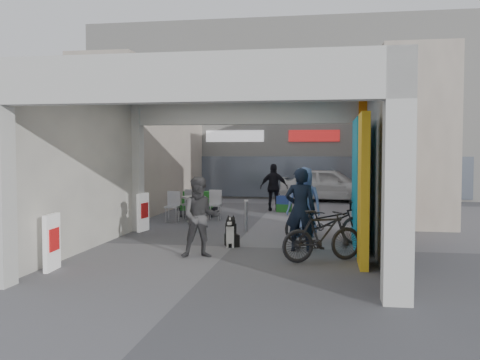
% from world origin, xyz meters
% --- Properties ---
extents(ground, '(90.00, 90.00, 0.00)m').
position_xyz_m(ground, '(0.00, 0.00, 0.00)').
color(ground, '#5C5C61').
rests_on(ground, ground).
extents(arcade_canopy, '(6.40, 6.45, 6.40)m').
position_xyz_m(arcade_canopy, '(0.54, -0.82, 2.30)').
color(arcade_canopy, '#B9B9B5').
rests_on(arcade_canopy, ground).
extents(far_building, '(18.00, 4.08, 8.00)m').
position_xyz_m(far_building, '(-0.00, 13.99, 3.99)').
color(far_building, silver).
rests_on(far_building, ground).
extents(plaza_bldg_left, '(2.00, 9.00, 5.00)m').
position_xyz_m(plaza_bldg_left, '(-4.50, 7.50, 2.50)').
color(plaza_bldg_left, '#B7AA97').
rests_on(plaza_bldg_left, ground).
extents(plaza_bldg_right, '(2.00, 9.00, 5.00)m').
position_xyz_m(plaza_bldg_right, '(4.50, 7.50, 2.50)').
color(plaza_bldg_right, '#B7AA97').
rests_on(plaza_bldg_right, ground).
extents(bollard_left, '(0.09, 0.09, 0.90)m').
position_xyz_m(bollard_left, '(-1.58, 2.38, 0.45)').
color(bollard_left, '#94969C').
rests_on(bollard_left, ground).
extents(bollard_center, '(0.09, 0.09, 0.82)m').
position_xyz_m(bollard_center, '(-0.04, 2.27, 0.41)').
color(bollard_center, '#94969C').
rests_on(bollard_center, ground).
extents(bollard_right, '(0.09, 0.09, 0.97)m').
position_xyz_m(bollard_right, '(1.50, 2.58, 0.48)').
color(bollard_right, '#94969C').
rests_on(bollard_right, ground).
extents(advert_board_near, '(0.13, 0.55, 1.00)m').
position_xyz_m(advert_board_near, '(-2.75, -2.84, 0.51)').
color(advert_board_near, silver).
rests_on(advert_board_near, ground).
extents(advert_board_far, '(0.16, 0.56, 1.00)m').
position_xyz_m(advert_board_far, '(-2.75, 1.93, 0.51)').
color(advert_board_far, silver).
rests_on(advert_board_far, ground).
extents(cafe_set, '(1.52, 1.23, 0.92)m').
position_xyz_m(cafe_set, '(-1.99, 4.26, 0.32)').
color(cafe_set, '#B2B2B7').
rests_on(cafe_set, ground).
extents(produce_stand, '(1.22, 0.66, 0.80)m').
position_xyz_m(produce_stand, '(-2.08, 5.35, 0.32)').
color(produce_stand, black).
rests_on(produce_stand, ground).
extents(crate_stack, '(0.54, 0.47, 0.56)m').
position_xyz_m(crate_stack, '(0.59, 7.07, 0.28)').
color(crate_stack, '#1E611B').
rests_on(crate_stack, ground).
extents(border_collie, '(0.26, 0.52, 0.71)m').
position_xyz_m(border_collie, '(-0.03, -0.03, 0.28)').
color(border_collie, black).
rests_on(border_collie, ground).
extents(man_with_dog, '(0.65, 0.43, 1.76)m').
position_xyz_m(man_with_dog, '(1.50, -0.27, 0.88)').
color(man_with_dog, black).
rests_on(man_with_dog, ground).
extents(man_back_turned, '(0.91, 0.78, 1.61)m').
position_xyz_m(man_back_turned, '(-0.43, -1.27, 0.80)').
color(man_back_turned, '#373739').
rests_on(man_back_turned, ground).
extents(man_elderly, '(0.93, 0.70, 1.73)m').
position_xyz_m(man_elderly, '(1.49, 1.67, 0.87)').
color(man_elderly, '#607CBB').
rests_on(man_elderly, ground).
extents(man_crates, '(0.99, 0.42, 1.68)m').
position_xyz_m(man_crates, '(0.21, 7.26, 0.84)').
color(man_crates, black).
rests_on(man_crates, ground).
extents(bicycle_front, '(1.94, 0.74, 1.01)m').
position_xyz_m(bicycle_front, '(2.06, 0.66, 0.50)').
color(bicycle_front, black).
rests_on(bicycle_front, ground).
extents(bicycle_rear, '(1.69, 1.14, 0.99)m').
position_xyz_m(bicycle_rear, '(1.97, -1.28, 0.50)').
color(bicycle_rear, black).
rests_on(bicycle_rear, ground).
extents(white_van, '(4.42, 2.42, 1.43)m').
position_xyz_m(white_van, '(2.19, 11.35, 0.71)').
color(white_van, white).
rests_on(white_van, ground).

